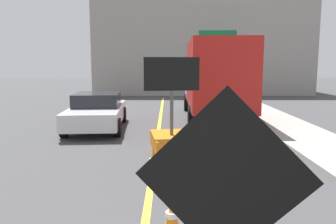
# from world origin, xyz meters

# --- Properties ---
(lane_center_stripe) EXTENTS (0.14, 36.00, 0.01)m
(lane_center_stripe) POSITION_xyz_m (0.00, 6.00, 0.00)
(lane_center_stripe) COLOR yellow
(lane_center_stripe) RESTS_ON ground
(roadwork_sign) EXTENTS (1.61, 0.31, 2.33)m
(roadwork_sign) POSITION_xyz_m (0.87, 2.00, 1.47)
(roadwork_sign) COLOR #593819
(roadwork_sign) RESTS_ON ground
(arrow_board_trailer) EXTENTS (1.60, 1.94, 2.70)m
(arrow_board_trailer) POSITION_xyz_m (0.47, 8.78, 0.48)
(arrow_board_trailer) COLOR orange
(arrow_board_trailer) RESTS_ON ground
(box_truck) EXTENTS (2.68, 7.86, 3.47)m
(box_truck) POSITION_xyz_m (2.47, 14.27, 1.87)
(box_truck) COLOR black
(box_truck) RESTS_ON ground
(pickup_car) EXTENTS (2.28, 4.65, 1.38)m
(pickup_car) POSITION_xyz_m (-2.39, 12.06, 0.70)
(pickup_car) COLOR silver
(pickup_car) RESTS_ON ground
(highway_guide_sign) EXTENTS (2.78, 0.32, 5.00)m
(highway_guide_sign) POSITION_xyz_m (4.41, 22.86, 3.42)
(highway_guide_sign) COLOR gray
(highway_guide_sign) RESTS_ON ground
(far_building_block) EXTENTS (17.65, 8.35, 7.63)m
(far_building_block) POSITION_xyz_m (3.21, 29.73, 3.81)
(far_building_block) COLOR gray
(far_building_block) RESTS_ON ground
(traffic_cone_near_sign) EXTENTS (0.36, 0.36, 0.60)m
(traffic_cone_near_sign) POSITION_xyz_m (0.42, 3.77, 0.29)
(traffic_cone_near_sign) COLOR black
(traffic_cone_near_sign) RESTS_ON ground
(traffic_cone_mid_lane) EXTENTS (0.36, 0.36, 0.74)m
(traffic_cone_mid_lane) POSITION_xyz_m (0.05, 6.27, 0.36)
(traffic_cone_mid_lane) COLOR black
(traffic_cone_mid_lane) RESTS_ON ground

